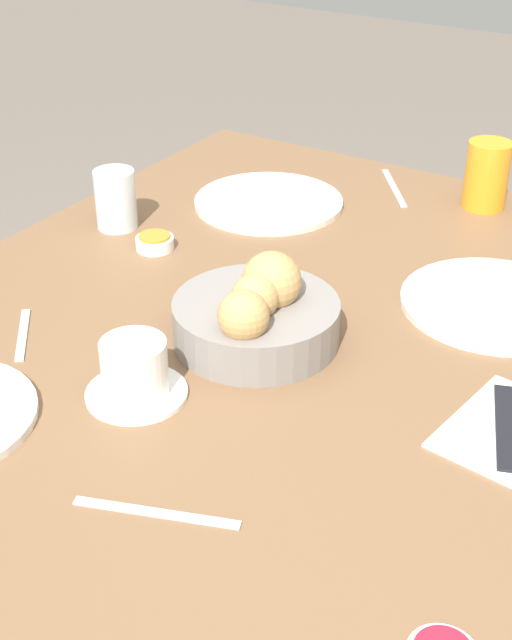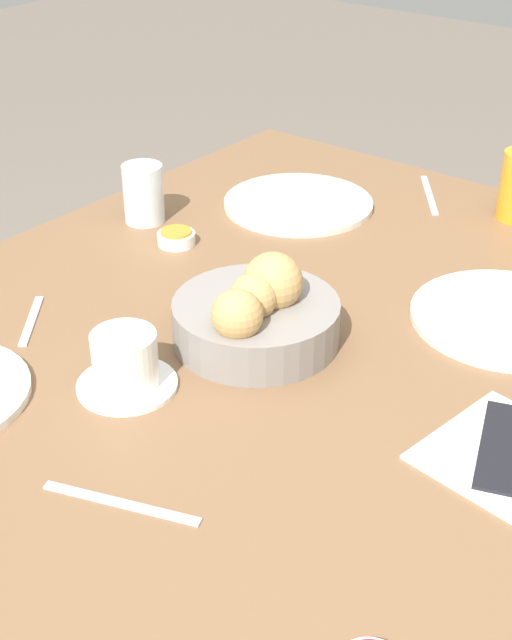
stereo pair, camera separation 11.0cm
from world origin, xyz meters
The scene contains 10 objects.
dining_table centered at (0.00, 0.00, 0.66)m, with size 1.23×0.99×0.77m.
bread_basket centered at (0.03, -0.01, 0.81)m, with size 0.21×0.21×0.11m.
plate_near_left centered at (-0.34, -0.22, 0.77)m, with size 0.25×0.25×0.01m.
plate_far_center centered at (-0.21, 0.21, 0.77)m, with size 0.25×0.25×0.01m.
water_tumbler centered at (-0.14, -0.38, 0.81)m, with size 0.06×0.06×0.09m.
coffee_cup centered at (0.21, -0.07, 0.80)m, with size 0.12×0.12×0.07m.
jam_bowl_honey centered at (-0.11, -0.28, 0.78)m, with size 0.06×0.06×0.02m.
fork_silver centered at (-0.51, -0.07, 0.77)m, with size 0.14×0.11×0.00m.
knife_silver centered at (0.35, 0.07, 0.77)m, with size 0.07×0.16×0.00m.
spoon_coffee centered at (0.18, -0.27, 0.77)m, with size 0.10×0.09×0.00m.
Camera 2 is at (0.77, 0.57, 1.36)m, focal length 50.00 mm.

